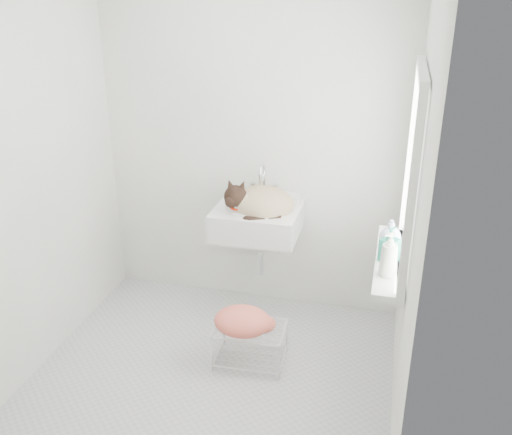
% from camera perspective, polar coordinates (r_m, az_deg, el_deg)
% --- Properties ---
extents(floor, '(2.20, 2.00, 0.02)m').
position_cam_1_polar(floor, '(3.68, -4.39, -15.53)').
color(floor, silver).
rests_on(floor, ground).
extents(back_wall, '(2.20, 0.02, 2.50)m').
position_cam_1_polar(back_wall, '(3.97, -0.37, 7.88)').
color(back_wall, white).
rests_on(back_wall, ground).
extents(right_wall, '(0.02, 2.00, 2.50)m').
position_cam_1_polar(right_wall, '(2.91, 15.88, 1.18)').
color(right_wall, white).
rests_on(right_wall, ground).
extents(left_wall, '(0.02, 2.00, 2.50)m').
position_cam_1_polar(left_wall, '(3.56, -22.11, 4.37)').
color(left_wall, white).
rests_on(left_wall, ground).
extents(window_glass, '(0.01, 0.80, 1.00)m').
position_cam_1_polar(window_glass, '(3.06, 15.77, 4.30)').
color(window_glass, white).
rests_on(window_glass, right_wall).
extents(window_frame, '(0.04, 0.90, 1.10)m').
position_cam_1_polar(window_frame, '(3.06, 15.49, 4.32)').
color(window_frame, white).
rests_on(window_frame, right_wall).
extents(windowsill, '(0.16, 0.88, 0.04)m').
position_cam_1_polar(windowsill, '(3.26, 13.48, -4.26)').
color(windowsill, white).
rests_on(windowsill, right_wall).
extents(sink, '(0.58, 0.51, 0.23)m').
position_cam_1_polar(sink, '(3.84, 0.16, 1.02)').
color(sink, white).
rests_on(sink, back_wall).
extents(faucet, '(0.21, 0.15, 0.21)m').
position_cam_1_polar(faucet, '(3.95, 0.80, 3.85)').
color(faucet, silver).
rests_on(faucet, sink).
extents(cat, '(0.50, 0.43, 0.29)m').
position_cam_1_polar(cat, '(3.80, 0.27, 1.47)').
color(cat, tan).
rests_on(cat, sink).
extents(wire_rack, '(0.44, 0.31, 0.26)m').
position_cam_1_polar(wire_rack, '(3.68, -0.60, -12.49)').
color(wire_rack, silver).
rests_on(wire_rack, floor).
extents(towel, '(0.36, 0.26, 0.15)m').
position_cam_1_polar(towel, '(3.57, -1.40, -11.11)').
color(towel, gold).
rests_on(towel, wire_rack).
extents(bottle_a, '(0.11, 0.11, 0.21)m').
position_cam_1_polar(bottle_a, '(3.05, 13.20, -5.74)').
color(bottle_a, white).
rests_on(bottle_a, windowsill).
extents(bottle_b, '(0.12, 0.12, 0.20)m').
position_cam_1_polar(bottle_b, '(3.20, 13.30, -4.32)').
color(bottle_b, '#21836B').
rests_on(bottle_b, windowsill).
extents(bottle_c, '(0.16, 0.16, 0.16)m').
position_cam_1_polar(bottle_c, '(3.38, 13.42, -2.86)').
color(bottle_c, silver).
rests_on(bottle_c, windowsill).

